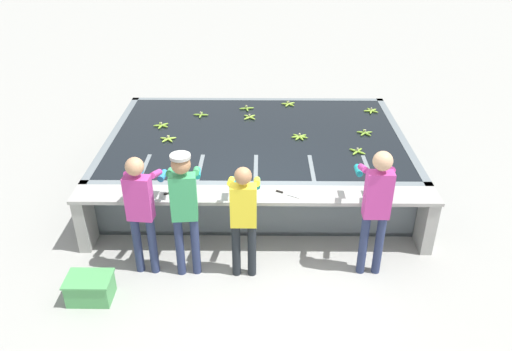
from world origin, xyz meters
TOP-DOWN VIEW (x-y plane):
  - ground_plane at (0.00, 0.00)m, footprint 80.00×80.00m
  - wash_tank at (0.00, 2.12)m, footprint 4.90×3.38m
  - work_ledge at (0.00, 0.23)m, footprint 4.90×0.45m
  - worker_0 at (-1.40, -0.30)m, footprint 0.45×0.73m
  - worker_1 at (-0.86, -0.33)m, footprint 0.45×0.74m
  - worker_2 at (-0.14, -0.35)m, footprint 0.40×0.71m
  - worker_3 at (1.48, -0.29)m, footprint 0.40×0.72m
  - banana_bunch_floating_0 at (-0.20, 3.25)m, footprint 0.28×0.28m
  - banana_bunch_floating_1 at (0.59, 3.48)m, footprint 0.27×0.28m
  - banana_bunch_floating_2 at (-1.64, 2.44)m, footprint 0.27×0.28m
  - banana_bunch_floating_3 at (-1.01, 2.93)m, footprint 0.28×0.28m
  - banana_bunch_floating_4 at (1.81, 2.17)m, footprint 0.28×0.27m
  - banana_bunch_floating_5 at (0.71, 2.01)m, footprint 0.28×0.28m
  - banana_bunch_floating_6 at (-0.13, 2.83)m, footprint 0.23×0.23m
  - banana_bunch_floating_7 at (-1.44, 1.90)m, footprint 0.28×0.27m
  - banana_bunch_floating_8 at (2.10, 3.15)m, footprint 0.27×0.28m
  - banana_bunch_floating_9 at (1.57, 1.47)m, footprint 0.24×0.24m
  - knife_0 at (-1.10, 0.23)m, footprint 0.34×0.14m
  - knife_1 at (0.39, 0.23)m, footprint 0.32×0.20m
  - crate at (-1.99, -0.87)m, footprint 0.55×0.39m

SIDE VIEW (x-z plane):
  - ground_plane at x=0.00m, z-range 0.00..0.00m
  - crate at x=-1.99m, z-range 0.00..0.33m
  - wash_tank at x=0.00m, z-range -0.01..0.85m
  - work_ledge at x=0.00m, z-range 0.19..1.04m
  - knife_0 at x=-1.10m, z-range 0.85..0.87m
  - knife_1 at x=0.39m, z-range 0.85..0.87m
  - banana_bunch_floating_5 at x=0.71m, z-range 0.83..0.90m
  - banana_bunch_floating_1 at x=0.59m, z-range 0.83..0.90m
  - banana_bunch_floating_2 at x=-1.64m, z-range 0.83..0.90m
  - banana_bunch_floating_4 at x=1.81m, z-range 0.83..0.90m
  - banana_bunch_floating_7 at x=-1.44m, z-range 0.83..0.90m
  - banana_bunch_floating_8 at x=2.10m, z-range 0.83..0.90m
  - banana_bunch_floating_0 at x=-0.20m, z-range 0.83..0.90m
  - banana_bunch_floating_3 at x=-1.01m, z-range 0.83..0.90m
  - banana_bunch_floating_6 at x=-0.13m, z-range 0.83..0.90m
  - banana_bunch_floating_9 at x=1.57m, z-range 0.83..0.90m
  - worker_2 at x=-0.14m, z-range 0.15..1.72m
  - worker_0 at x=-1.40m, z-range 0.17..1.84m
  - worker_1 at x=-0.86m, z-range 0.19..1.92m
  - worker_3 at x=1.48m, z-range 0.19..1.94m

